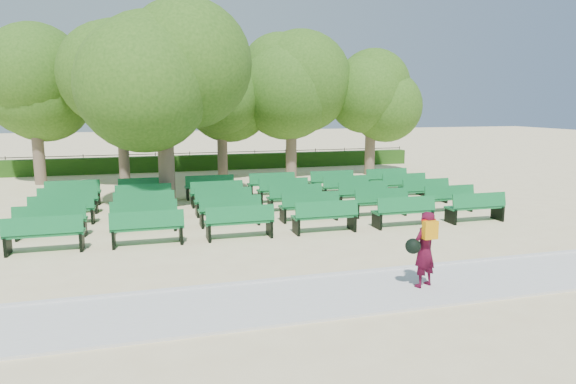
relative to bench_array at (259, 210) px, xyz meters
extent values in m
plane|color=beige|center=(-0.28, -1.13, -0.10)|extent=(120.00, 120.00, 0.00)
cube|color=silver|center=(-0.28, -8.53, -0.07)|extent=(30.00, 2.20, 0.06)
cube|color=silver|center=(-0.28, -7.38, -0.05)|extent=(30.00, 0.12, 0.10)
cube|color=#224A13|center=(-0.28, 12.87, 0.35)|extent=(26.00, 0.70, 0.90)
cube|color=#136C33|center=(0.00, 0.02, 0.40)|extent=(2.02, 0.61, 0.07)
cube|color=#136C33|center=(0.00, -0.22, 0.68)|extent=(2.01, 0.21, 0.47)
cylinder|color=brown|center=(-3.15, 1.98, 1.59)|extent=(0.61, 0.61, 3.38)
ellipsoid|color=#36611A|center=(-3.15, 1.98, 4.69)|extent=(5.15, 5.15, 4.64)
imported|color=#45091F|center=(1.67, -8.61, 0.78)|extent=(0.70, 0.59, 1.64)
cube|color=orange|center=(1.67, -8.80, 1.25)|extent=(0.31, 0.15, 0.38)
sphere|color=black|center=(1.37, -8.66, 0.89)|extent=(0.33, 0.33, 0.33)
camera|label=1|loc=(-4.01, -17.95, 3.84)|focal=32.00mm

